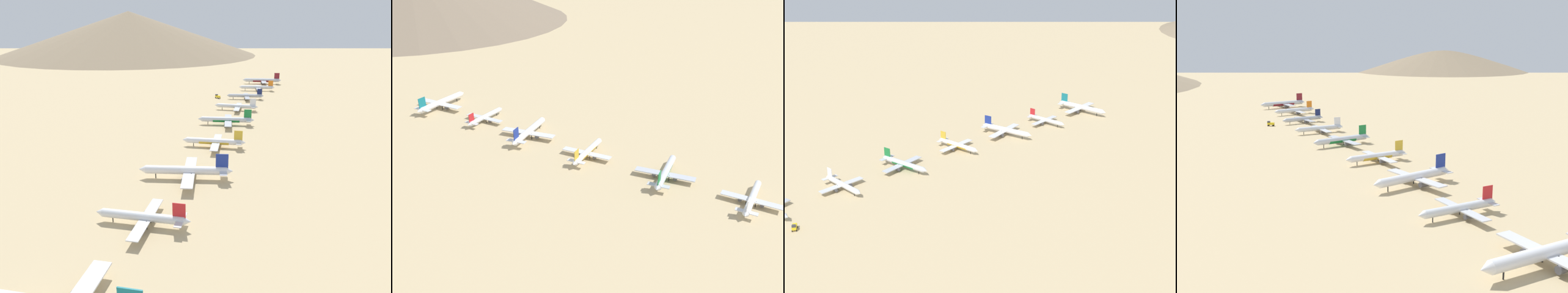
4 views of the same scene
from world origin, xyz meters
The scene contains 7 objects.
ground_plane centered at (0.00, 0.00, 0.00)m, with size 2305.90×2305.90×0.00m, color tan.
parked_jet_3 centered at (-5.12, -48.69, 3.68)m, with size 37.91×30.84×10.93m.
parked_jet_4 centered at (1.57, -1.66, 4.04)m, with size 42.12×34.18×12.15m.
parked_jet_5 centered at (6.70, 48.98, 3.77)m, with size 39.23×31.81×11.33m.
parked_jet_6 centered at (16.43, 96.95, 4.53)m, with size 46.69×37.97×13.46m.
parked_jet_7 centered at (26.38, 140.73, 3.68)m, with size 37.93×30.84×10.94m.
parked_jet_8 centered at (34.02, 188.63, 4.82)m, with size 49.70×40.38×14.33m.
Camera 2 is at (-207.25, -49.87, 124.60)m, focal length 39.59 mm.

